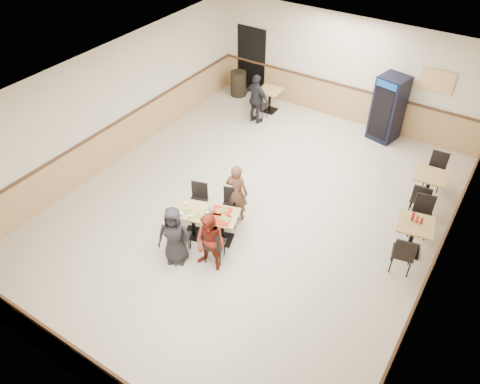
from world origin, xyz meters
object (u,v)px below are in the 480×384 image
Objects in this scene: side_table_far at (429,184)px; trash_bin at (238,84)px; diner_man_opposite at (237,193)px; pepsi_cooler at (388,108)px; main_table at (208,221)px; diner_woman_right at (210,243)px; lone_diner at (256,99)px; back_table at (270,97)px; diner_woman_left at (174,236)px; side_table_near at (413,233)px.

side_table_far is 6.83m from trash_bin.
diner_man_opposite is 0.77× the size of pepsi_cooler.
main_table is 1.07× the size of diner_woman_right.
lone_diner is (-1.80, 3.78, 0.04)m from diner_man_opposite.
trash_bin is (-1.35, 0.35, -0.07)m from back_table.
diner_man_opposite reaches higher than side_table_far.
diner_woman_right is 1.69× the size of trash_bin.
lone_diner is 2.00× the size of side_table_far.
side_table_far is at bearing 52.68° from diner_woman_right.
diner_man_opposite is 0.95× the size of lone_diner.
pepsi_cooler is at bearing 129.96° from side_table_far.
pepsi_cooler is (1.20, 6.48, 0.25)m from diner_woman_right.
pepsi_cooler is (-1.76, 2.11, 0.42)m from side_table_far.
diner_woman_right is at bearing -9.62° from diner_woman_left.
pepsi_cooler is at bearing 0.52° from trash_bin.
lone_diner is at bearing 91.74° from main_table.
side_table_near is 7.73m from trash_bin.
diner_woman_left is 6.97m from pepsi_cooler.
diner_woman_right is 0.95× the size of diner_man_opposite.
side_table_far is 0.40× the size of pepsi_cooler.
side_table_far is (2.97, 4.37, -0.17)m from diner_woman_right.
diner_woman_right is at bearing -61.18° from trash_bin.
lone_diner reaches higher than diner_woman_right.
diner_woman_left is 1.70× the size of trash_bin.
lone_diner is 3.60m from pepsi_cooler.
diner_man_opposite is 1.90× the size of side_table_far.
diner_woman_right is at bearing -67.62° from main_table.
trash_bin is at bearing 165.45° from back_table.
side_table_far is at bearing -18.35° from back_table.
diner_woman_right is 5.29m from side_table_far.
side_table_far is (3.36, 2.86, -0.21)m from diner_man_opposite.
side_table_near is (5.35, -2.73, -0.24)m from lone_diner.
trash_bin reaches higher than side_table_far.
side_table_far is 5.44m from back_table.
side_table_near is (3.70, 1.93, 0.04)m from main_table.
pepsi_cooler reaches higher than side_table_near.
side_table_near is at bearing 9.73° from main_table.
side_table_near is 0.45× the size of pepsi_cooler.
trash_bin is (-2.84, 6.66, -0.27)m from diner_woman_left.
side_table_far is (-0.18, 1.80, -0.01)m from side_table_near.
pepsi_cooler reaches higher than lone_diner.
diner_woman_left is 0.73× the size of pepsi_cooler.
diner_woman_right is at bearing -87.24° from pepsi_cooler.
diner_woman_left is 1.81× the size of side_table_far.
trash_bin is at bearing -166.19° from pepsi_cooler.
diner_woman_right is at bearing 121.47° from lone_diner.
side_table_near reaches higher than side_table_far.
pepsi_cooler is (1.90, 6.70, 0.24)m from diner_woman_left.
diner_woman_left reaches higher than side_table_far.
trash_bin is (-3.00, 5.79, -0.07)m from main_table.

